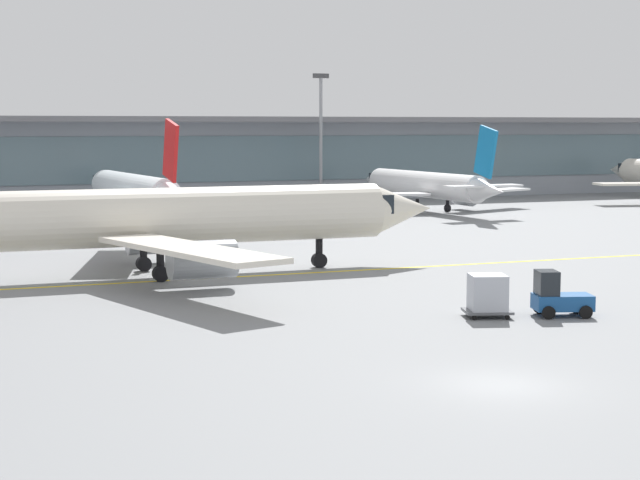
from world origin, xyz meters
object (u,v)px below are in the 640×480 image
(taxiing_regional_jet, at_px, (177,218))
(cargo_dolly_lead, at_px, (488,294))
(gate_airplane_3, at_px, (426,186))
(baggage_tug, at_px, (558,297))
(apron_light_mast_2, at_px, (321,133))
(gate_airplane_2, at_px, (134,190))

(taxiing_regional_jet, height_order, cargo_dolly_lead, taxiing_regional_jet)
(gate_airplane_3, relative_size, baggage_tug, 9.06)
(cargo_dolly_lead, height_order, apron_light_mast_2, apron_light_mast_2)
(gate_airplane_2, bearing_deg, apron_light_mast_2, -65.90)
(taxiing_regional_jet, xyz_separation_m, cargo_dolly_lead, (9.93, -18.23, -2.26))
(gate_airplane_2, relative_size, taxiing_regional_jet, 0.84)
(taxiing_regional_jet, bearing_deg, gate_airplane_2, 82.60)
(taxiing_regional_jet, relative_size, cargo_dolly_lead, 13.42)
(gate_airplane_3, relative_size, cargo_dolly_lead, 10.59)
(cargo_dolly_lead, relative_size, apron_light_mast_2, 0.17)
(gate_airplane_3, bearing_deg, cargo_dolly_lead, 151.39)
(taxiing_regional_jet, xyz_separation_m, apron_light_mast_2, (27.70, 48.69, 4.51))
(gate_airplane_2, height_order, gate_airplane_3, gate_airplane_2)
(gate_airplane_3, relative_size, apron_light_mast_2, 1.84)
(apron_light_mast_2, bearing_deg, gate_airplane_3, -65.20)
(cargo_dolly_lead, bearing_deg, gate_airplane_2, 112.75)
(baggage_tug, relative_size, apron_light_mast_2, 0.20)
(baggage_tug, height_order, cargo_dolly_lead, baggage_tug)
(cargo_dolly_lead, bearing_deg, gate_airplane_3, 82.85)
(gate_airplane_3, bearing_deg, gate_airplane_2, 84.41)
(apron_light_mast_2, bearing_deg, taxiing_regional_jet, -119.63)
(taxiing_regional_jet, relative_size, baggage_tug, 11.48)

